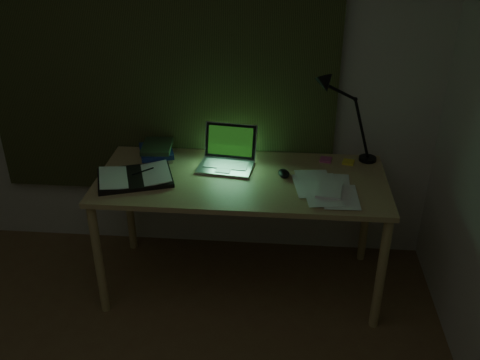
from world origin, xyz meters
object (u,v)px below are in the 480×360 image
(desk, at_px, (242,233))
(laptop, at_px, (225,151))
(open_textbook, at_px, (135,177))
(desk_lamp, at_px, (373,117))
(loose_papers, at_px, (320,188))
(book_stack, at_px, (157,151))

(desk, xyz_separation_m, laptop, (-0.11, 0.11, 0.50))
(laptop, distance_m, open_textbook, 0.55)
(desk_lamp, bearing_deg, open_textbook, -166.58)
(laptop, height_order, loose_papers, laptop)
(open_textbook, distance_m, loose_papers, 1.07)
(desk_lamp, bearing_deg, book_stack, -178.66)
(desk, xyz_separation_m, loose_papers, (0.45, -0.11, 0.39))
(book_stack, xyz_separation_m, desk_lamp, (1.31, 0.07, 0.24))
(book_stack, bearing_deg, laptop, -14.28)
(laptop, bearing_deg, open_textbook, -152.49)
(desk, distance_m, laptop, 0.52)
(desk, relative_size, desk_lamp, 2.93)
(open_textbook, distance_m, desk_lamp, 1.45)
(desk, xyz_separation_m, open_textbook, (-0.61, -0.08, 0.40))
(open_textbook, height_order, loose_papers, open_textbook)
(desk, relative_size, laptop, 4.65)
(open_textbook, bearing_deg, book_stack, 59.48)
(desk, bearing_deg, book_stack, 157.76)
(laptop, xyz_separation_m, open_textbook, (-0.51, -0.19, -0.10))
(book_stack, height_order, desk_lamp, desk_lamp)
(book_stack, bearing_deg, desk_lamp, 3.06)
(loose_papers, distance_m, desk_lamp, 0.58)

